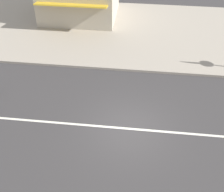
{
  "coord_description": "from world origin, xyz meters",
  "views": [
    {
      "loc": [
        0.44,
        -10.91,
        11.15
      ],
      "look_at": [
        -1.01,
        1.48,
        0.8
      ],
      "focal_mm": 50.0,
      "sensor_mm": 36.0,
      "label": 1
    }
  ],
  "objects": [
    {
      "name": "ground_plane",
      "position": [
        0.0,
        0.0,
        0.0
      ],
      "size": [
        160.0,
        160.0,
        0.0
      ],
      "primitive_type": "plane",
      "color": "#383535"
    },
    {
      "name": "kerb_strip",
      "position": [
        0.0,
        9.93,
        0.07
      ],
      "size": [
        68.0,
        10.0,
        0.15
      ],
      "primitive_type": "cube",
      "color": "#9E9384",
      "rests_on": "ground"
    },
    {
      "name": "lane_centre_stripe",
      "position": [
        0.0,
        0.0,
        0.0
      ],
      "size": [
        50.4,
        0.14,
        0.01
      ],
      "primitive_type": "cube",
      "color": "silver",
      "rests_on": "ground"
    }
  ]
}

